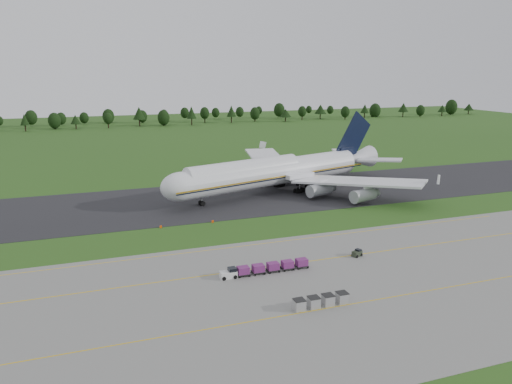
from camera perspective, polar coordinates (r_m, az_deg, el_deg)
name	(u,v)px	position (r m, az deg, el deg)	size (l,w,h in m)	color
ground	(244,230)	(111.78, -1.41, -4.35)	(600.00, 600.00, 0.00)	#264D17
apron	(309,292)	(82.37, 6.13, -11.31)	(300.00, 52.00, 0.06)	slate
taxiway	(212,200)	(137.59, -5.04, -0.88)	(300.00, 40.00, 0.08)	black
apron_markings	(292,275)	(88.16, 4.14, -9.49)	(300.00, 30.20, 0.01)	gold
tree_line	(163,115)	(326.06, -10.58, 8.60)	(525.96, 21.88, 11.98)	black
aircraft	(277,171)	(144.51, 2.39, 2.41)	(77.39, 72.49, 21.83)	white
baggage_train	(264,268)	(88.64, 0.90, -8.69)	(16.33, 1.73, 1.67)	silver
utility_cart	(357,254)	(98.20, 11.47, -6.92)	(2.19, 1.75, 1.05)	#272F21
uld_row	(321,301)	(77.72, 7.43, -12.25)	(8.90, 1.70, 1.68)	gray
edge_markers	(187,224)	(115.91, -7.87, -3.67)	(12.61, 0.30, 0.60)	#FB4C07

